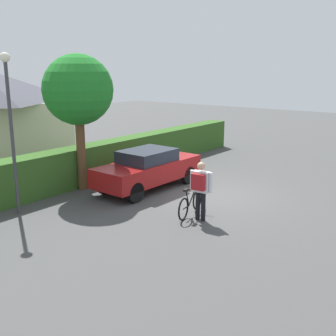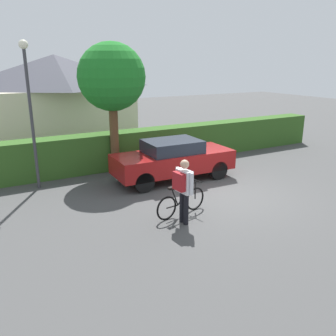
{
  "view_description": "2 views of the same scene",
  "coord_description": "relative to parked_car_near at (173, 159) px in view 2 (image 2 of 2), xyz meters",
  "views": [
    {
      "loc": [
        -11.59,
        -7.08,
        4.26
      ],
      "look_at": [
        -1.92,
        0.32,
        1.27
      ],
      "focal_mm": 43.75,
      "sensor_mm": 36.0,
      "label": 1
    },
    {
      "loc": [
        -6.68,
        -8.26,
        4.04
      ],
      "look_at": [
        -1.43,
        1.23,
        0.77
      ],
      "focal_mm": 37.74,
      "sensor_mm": 36.0,
      "label": 2
    }
  ],
  "objects": [
    {
      "name": "parked_car_near",
      "position": [
        0.0,
        0.0,
        0.0
      ],
      "size": [
        4.29,
        1.73,
        1.44
      ],
      "color": "maroon",
      "rests_on": "ground"
    },
    {
      "name": "bicycle",
      "position": [
        -1.31,
        -2.75,
        -0.39
      ],
      "size": [
        1.69,
        0.54,
        0.91
      ],
      "color": "black",
      "rests_on": "ground"
    },
    {
      "name": "street_lamp",
      "position": [
        -4.35,
        1.43,
        2.22
      ],
      "size": [
        0.28,
        0.28,
        4.68
      ],
      "color": "#38383D",
      "rests_on": "ground"
    },
    {
      "name": "ground_plane",
      "position": [
        0.72,
        -2.14,
        -0.76
      ],
      "size": [
        60.0,
        60.0,
        0.0
      ],
      "primitive_type": "plane",
      "color": "#434343"
    },
    {
      "name": "tree_kerbside",
      "position": [
        -1.46,
        1.86,
        2.73
      ],
      "size": [
        2.42,
        2.42,
        4.75
      ],
      "color": "brown",
      "rests_on": "ground"
    },
    {
      "name": "house_distant",
      "position": [
        -2.32,
        7.14,
        1.48
      ],
      "size": [
        6.85,
        4.37,
        4.38
      ],
      "color": "beige",
      "rests_on": "ground"
    },
    {
      "name": "person_rider",
      "position": [
        -1.55,
        -3.23,
        0.29
      ],
      "size": [
        0.38,
        0.68,
        1.71
      ],
      "color": "black",
      "rests_on": "ground"
    },
    {
      "name": "hedge_row",
      "position": [
        0.72,
        2.43,
        -0.05
      ],
      "size": [
        16.36,
        0.9,
        1.42
      ],
      "primitive_type": "cube",
      "color": "#30581F",
      "rests_on": "ground"
    }
  ]
}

